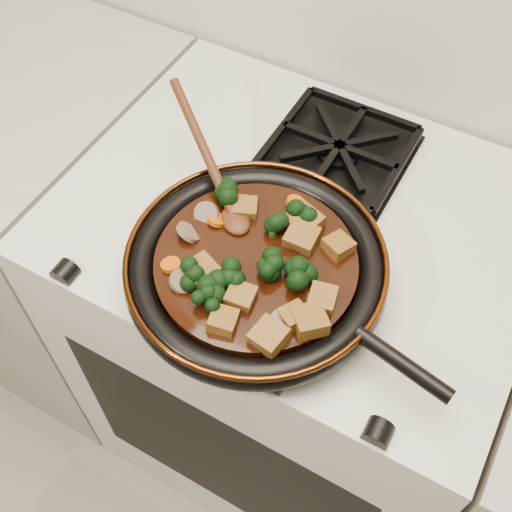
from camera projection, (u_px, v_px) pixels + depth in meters
The scene contains 34 objects.
stove at pixel (289, 343), 1.39m from camera, with size 0.76×0.60×0.90m, color silver.
burner_grate_front at pixel (259, 269), 0.94m from camera, with size 0.23×0.23×0.03m, color black, non-canonical shape.
burner_grate_back at pixel (339, 150), 1.08m from camera, with size 0.23×0.23×0.03m, color black, non-canonical shape.
skillet at pixel (257, 267), 0.91m from camera, with size 0.50×0.38×0.05m.
braising_sauce at pixel (256, 265), 0.90m from camera, with size 0.29×0.29×0.02m, color black.
tofu_cube_0 at pixel (302, 238), 0.91m from camera, with size 0.04×0.04×0.02m, color brown.
tofu_cube_1 at pixel (294, 316), 0.84m from camera, with size 0.04×0.03×0.02m, color brown.
tofu_cube_2 at pixel (310, 321), 0.83m from camera, with size 0.04×0.04×0.02m, color brown.
tofu_cube_3 at pixel (202, 273), 0.87m from camera, with size 0.04×0.04×0.02m, color brown.
tofu_cube_4 at pixel (338, 246), 0.90m from camera, with size 0.04×0.04×0.02m, color brown.
tofu_cube_5 at pixel (269, 336), 0.82m from camera, with size 0.04×0.04×0.02m, color brown.
tofu_cube_6 at pixel (245, 208), 0.94m from camera, with size 0.03×0.04×0.02m, color brown.
tofu_cube_7 at pixel (322, 299), 0.85m from camera, with size 0.04×0.04×0.02m, color brown.
tofu_cube_8 at pixel (304, 221), 0.93m from camera, with size 0.04×0.05×0.02m, color brown.
tofu_cube_9 at pixel (223, 321), 0.83m from camera, with size 0.03×0.04×0.02m, color brown.
tofu_cube_10 at pixel (240, 296), 0.85m from camera, with size 0.04×0.04×0.02m, color brown.
broccoli_floret_0 at pixel (190, 279), 0.87m from camera, with size 0.05×0.05×0.05m, color black, non-canonical shape.
broccoli_floret_1 at pixel (300, 278), 0.87m from camera, with size 0.06×0.06×0.05m, color black, non-canonical shape.
broccoli_floret_2 at pixel (212, 297), 0.85m from camera, with size 0.06×0.06×0.05m, color black, non-canonical shape.
broccoli_floret_3 at pixel (274, 268), 0.87m from camera, with size 0.06×0.06×0.05m, color black, non-canonical shape.
broccoli_floret_4 at pixel (273, 230), 0.91m from camera, with size 0.06×0.06×0.06m, color black, non-canonical shape.
broccoli_floret_5 at pixel (303, 219), 0.93m from camera, with size 0.06×0.06×0.05m, color black, non-canonical shape.
broccoli_floret_6 at pixel (228, 196), 0.95m from camera, with size 0.06×0.06×0.05m, color black, non-canonical shape.
broccoli_floret_7 at pixel (232, 279), 0.87m from camera, with size 0.06×0.06×0.05m, color black, non-canonical shape.
carrot_coin_0 at pixel (296, 203), 0.95m from camera, with size 0.03×0.03×0.01m, color #C24E05.
carrot_coin_1 at pixel (309, 221), 0.93m from camera, with size 0.03×0.03×0.01m, color #C24E05.
carrot_coin_2 at pixel (217, 220), 0.93m from camera, with size 0.03×0.03×0.01m, color #C24E05.
carrot_coin_3 at pixel (305, 227), 0.92m from camera, with size 0.03×0.03×0.01m, color #C24E05.
carrot_coin_4 at pixel (171, 265), 0.89m from camera, with size 0.03×0.03×0.01m, color #C24E05.
mushroom_slice_0 at pixel (283, 321), 0.83m from camera, with size 0.03×0.03×0.01m, color brown.
mushroom_slice_1 at pixel (183, 281), 0.87m from camera, with size 0.04×0.04×0.01m, color brown.
mushroom_slice_2 at pixel (188, 232), 0.92m from camera, with size 0.04×0.04×0.01m, color brown.
mushroom_slice_3 at pixel (206, 214), 0.94m from camera, with size 0.04×0.04×0.01m, color brown.
wooden_spoon at pixel (217, 178), 0.95m from camera, with size 0.14×0.12×0.25m.
Camera 1 is at (0.26, 1.08, 1.69)m, focal length 45.00 mm.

